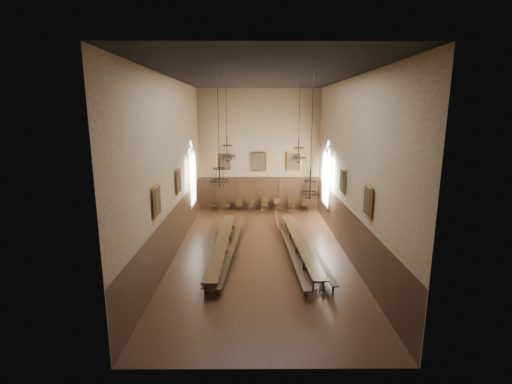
{
  "coord_description": "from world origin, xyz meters",
  "views": [
    {
      "loc": [
        -0.34,
        -18.45,
        7.33
      ],
      "look_at": [
        -0.25,
        1.5,
        3.0
      ],
      "focal_mm": 26.0,
      "sensor_mm": 36.0,
      "label": 1
    }
  ],
  "objects_px": {
    "bench_left_inner": "(234,246)",
    "table_right": "(300,248)",
    "chair_5": "(278,207)",
    "bench_left_outer": "(211,249)",
    "chair_2": "(239,208)",
    "bench_right_inner": "(289,247)",
    "chair_4": "(264,207)",
    "chair_3": "(252,208)",
    "chandelier_front_left": "(219,174)",
    "bench_right_outer": "(310,247)",
    "chandelier_back_right": "(299,153)",
    "chandelier_back_left": "(227,152)",
    "chair_7": "(305,207)",
    "chair_6": "(291,207)",
    "table_left": "(222,248)",
    "chair_0": "(214,208)",
    "chandelier_front_right": "(310,185)",
    "chair_1": "(227,208)"
  },
  "relations": [
    {
      "from": "chair_7",
      "to": "chair_2",
      "type": "bearing_deg",
      "value": -177.13
    },
    {
      "from": "chair_1",
      "to": "chair_4",
      "type": "height_order",
      "value": "chair_4"
    },
    {
      "from": "bench_right_inner",
      "to": "chair_6",
      "type": "xyz_separation_m",
      "value": [
        0.91,
        8.36,
        0.0
      ]
    },
    {
      "from": "bench_left_inner",
      "to": "table_right",
      "type": "bearing_deg",
      "value": -6.18
    },
    {
      "from": "chair_2",
      "to": "chair_4",
      "type": "height_order",
      "value": "chair_4"
    },
    {
      "from": "bench_left_inner",
      "to": "chair_6",
      "type": "height_order",
      "value": "chair_6"
    },
    {
      "from": "chair_0",
      "to": "chair_1",
      "type": "bearing_deg",
      "value": 16.08
    },
    {
      "from": "chandelier_front_left",
      "to": "chandelier_back_left",
      "type": "bearing_deg",
      "value": 89.81
    },
    {
      "from": "bench_right_outer",
      "to": "chair_3",
      "type": "height_order",
      "value": "chair_3"
    },
    {
      "from": "table_left",
      "to": "chair_2",
      "type": "height_order",
      "value": "chair_2"
    },
    {
      "from": "chair_0",
      "to": "chair_6",
      "type": "height_order",
      "value": "chair_6"
    },
    {
      "from": "chair_4",
      "to": "chandelier_front_left",
      "type": "relative_size",
      "value": 0.21
    },
    {
      "from": "bench_left_outer",
      "to": "chandelier_back_left",
      "type": "xyz_separation_m",
      "value": [
        0.77,
        2.38,
        4.87
      ]
    },
    {
      "from": "chandelier_back_right",
      "to": "chandelier_back_left",
      "type": "bearing_deg",
      "value": -174.77
    },
    {
      "from": "chair_1",
      "to": "chandelier_back_left",
      "type": "height_order",
      "value": "chandelier_back_left"
    },
    {
      "from": "chair_2",
      "to": "chair_4",
      "type": "xyz_separation_m",
      "value": [
        1.88,
        0.03,
        0.03
      ]
    },
    {
      "from": "chair_4",
      "to": "chandelier_front_left",
      "type": "height_order",
      "value": "chandelier_front_left"
    },
    {
      "from": "chair_5",
      "to": "chair_4",
      "type": "bearing_deg",
      "value": 164.35
    },
    {
      "from": "chair_6",
      "to": "chandelier_front_left",
      "type": "relative_size",
      "value": 0.21
    },
    {
      "from": "bench_left_inner",
      "to": "table_left",
      "type": "bearing_deg",
      "value": -140.88
    },
    {
      "from": "chair_5",
      "to": "chandelier_back_left",
      "type": "xyz_separation_m",
      "value": [
        -3.29,
        -6.13,
        4.85
      ]
    },
    {
      "from": "chair_2",
      "to": "chair_5",
      "type": "xyz_separation_m",
      "value": [
        2.88,
        0.0,
        0.01
      ]
    },
    {
      "from": "chair_0",
      "to": "chair_4",
      "type": "height_order",
      "value": "chair_4"
    },
    {
      "from": "bench_right_inner",
      "to": "chair_3",
      "type": "xyz_separation_m",
      "value": [
        -2.04,
        8.36,
        -0.04
      ]
    },
    {
      "from": "table_left",
      "to": "chair_0",
      "type": "relative_size",
      "value": 10.73
    },
    {
      "from": "chair_2",
      "to": "bench_left_outer",
      "type": "bearing_deg",
      "value": -108.57
    },
    {
      "from": "bench_left_outer",
      "to": "bench_right_inner",
      "type": "bearing_deg",
      "value": 1.7
    },
    {
      "from": "chair_3",
      "to": "chandelier_back_right",
      "type": "height_order",
      "value": "chandelier_back_right"
    },
    {
      "from": "bench_right_outer",
      "to": "chair_6",
      "type": "bearing_deg",
      "value": 91.45
    },
    {
      "from": "bench_left_inner",
      "to": "bench_right_inner",
      "type": "relative_size",
      "value": 0.99
    },
    {
      "from": "bench_right_outer",
      "to": "chandelier_front_right",
      "type": "bearing_deg",
      "value": -100.51
    },
    {
      "from": "bench_left_inner",
      "to": "chair_5",
      "type": "bearing_deg",
      "value": 70.83
    },
    {
      "from": "bench_right_inner",
      "to": "bench_left_inner",
      "type": "bearing_deg",
      "value": 177.36
    },
    {
      "from": "bench_right_outer",
      "to": "chair_5",
      "type": "distance_m",
      "value": 8.35
    },
    {
      "from": "bench_left_inner",
      "to": "chair_7",
      "type": "bearing_deg",
      "value": 59.19
    },
    {
      "from": "chair_7",
      "to": "chandelier_front_left",
      "type": "height_order",
      "value": "chandelier_front_left"
    },
    {
      "from": "chair_5",
      "to": "chandelier_front_left",
      "type": "height_order",
      "value": "chandelier_front_left"
    },
    {
      "from": "bench_left_inner",
      "to": "chair_7",
      "type": "relative_size",
      "value": 10.79
    },
    {
      "from": "bench_right_inner",
      "to": "chair_4",
      "type": "height_order",
      "value": "chair_4"
    },
    {
      "from": "table_left",
      "to": "bench_right_inner",
      "type": "distance_m",
      "value": 3.54
    },
    {
      "from": "table_left",
      "to": "chair_1",
      "type": "height_order",
      "value": "chair_1"
    },
    {
      "from": "bench_left_outer",
      "to": "chair_2",
      "type": "xyz_separation_m",
      "value": [
        1.18,
        8.51,
        0.01
      ]
    },
    {
      "from": "chair_5",
      "to": "bench_right_outer",
      "type": "bearing_deg",
      "value": -95.72
    },
    {
      "from": "chair_0",
      "to": "chandelier_back_left",
      "type": "xyz_separation_m",
      "value": [
        1.52,
        -6.1,
        4.87
      ]
    },
    {
      "from": "bench_left_inner",
      "to": "chair_0",
      "type": "distance_m",
      "value": 8.45
    },
    {
      "from": "chair_2",
      "to": "chandelier_front_right",
      "type": "bearing_deg",
      "value": -82.49
    },
    {
      "from": "chair_3",
      "to": "bench_right_outer",
      "type": "bearing_deg",
      "value": -83.46
    },
    {
      "from": "bench_right_inner",
      "to": "chandelier_front_right",
      "type": "height_order",
      "value": "chandelier_front_right"
    },
    {
      "from": "chair_3",
      "to": "chair_4",
      "type": "bearing_deg",
      "value": -10.97
    },
    {
      "from": "chair_2",
      "to": "chair_5",
      "type": "distance_m",
      "value": 2.88
    }
  ]
}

